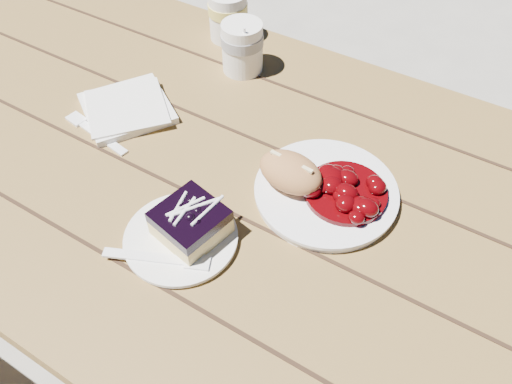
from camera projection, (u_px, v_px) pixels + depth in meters
The scene contains 12 objects.
ground at pixel (271, 369), 1.37m from camera, with size 60.00×60.00×0.00m, color gray.
picnic_table at pixel (278, 248), 0.93m from camera, with size 2.00×1.55×0.75m.
main_plate at pixel (326, 193), 0.79m from camera, with size 0.22×0.22×0.02m, color white.
goulash_stew at pixel (347, 186), 0.76m from camera, with size 0.13×0.13×0.04m, color #4C0206, non-canonical shape.
bread_roll at pixel (291, 172), 0.77m from camera, with size 0.11×0.07×0.05m, color #AD7542.
dessert_plate at pixel (181, 238), 0.74m from camera, with size 0.16×0.16×0.01m, color white.
blueberry_cake at pixel (191, 222), 0.72m from camera, with size 0.11×0.11×0.05m.
fork_dessert at pixel (146, 257), 0.71m from camera, with size 0.03×0.16×0.01m, color white, non-canonical shape.
coffee_cup at pixel (242, 47), 0.98m from camera, with size 0.08×0.08×0.10m, color white.
napkin_stack at pixel (127, 108), 0.93m from camera, with size 0.15×0.15×0.01m, color white.
fork_table at pixel (102, 137), 0.88m from camera, with size 0.03×0.16×0.01m, color white, non-canonical shape.
second_cup at pixel (228, 16), 1.06m from camera, with size 0.08×0.08×0.10m, color white.
Camera 1 is at (0.24, -0.47, 1.36)m, focal length 35.00 mm.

